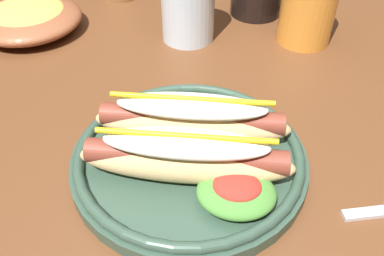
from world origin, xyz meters
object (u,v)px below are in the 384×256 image
Objects in this scene: extra_cup at (309,3)px; side_bowl at (28,18)px; hot_dog_plate at (191,150)px; water_cup at (188,0)px.

side_bowl is at bearing -177.87° from extra_cup.
hot_dog_plate is 0.35m from extra_cup.
extra_cup is at bearing 3.63° from water_cup.
hot_dog_plate is 1.49× the size of side_bowl.
hot_dog_plate is 0.42m from side_bowl.
side_bowl is at bearing 136.57° from hot_dog_plate.
water_cup reaches higher than extra_cup.
hot_dog_plate is at bearing -43.43° from side_bowl.
water_cup is 0.27m from side_bowl.
water_cup is (-0.04, 0.30, 0.04)m from hot_dog_plate.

